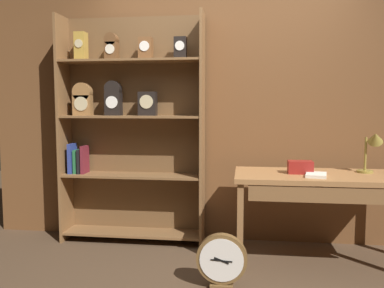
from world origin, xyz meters
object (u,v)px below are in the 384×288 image
(open_repair_manual, at_px, (316,175))
(toolbox_small, at_px, (300,167))
(bookshelf, at_px, (128,125))
(workbench, at_px, (323,184))
(desk_lamp, at_px, (373,145))
(round_clock_large, at_px, (222,261))

(open_repair_manual, bearing_deg, toolbox_small, 142.09)
(toolbox_small, bearing_deg, bookshelf, 167.40)
(toolbox_small, bearing_deg, workbench, -10.47)
(desk_lamp, bearing_deg, toolbox_small, -172.30)
(desk_lamp, height_order, toolbox_small, desk_lamp)
(bookshelf, xyz_separation_m, open_repair_manual, (1.72, -0.49, -0.37))
(open_repair_manual, distance_m, round_clock_large, 1.05)
(open_repair_manual, bearing_deg, workbench, 61.99)
(desk_lamp, xyz_separation_m, toolbox_small, (-0.60, -0.08, -0.19))
(toolbox_small, relative_size, round_clock_large, 0.50)
(desk_lamp, distance_m, toolbox_small, 0.64)
(workbench, height_order, desk_lamp, desk_lamp)
(desk_lamp, relative_size, toolbox_small, 1.86)
(round_clock_large, bearing_deg, toolbox_small, 44.03)
(workbench, relative_size, desk_lamp, 3.85)
(workbench, bearing_deg, round_clock_large, -144.94)
(bookshelf, xyz_separation_m, toolbox_small, (1.61, -0.36, -0.33))
(round_clock_large, bearing_deg, desk_lamp, 29.21)
(round_clock_large, bearing_deg, open_repair_manual, 32.95)
(workbench, distance_m, desk_lamp, 0.54)
(bookshelf, bearing_deg, round_clock_large, -44.52)
(toolbox_small, xyz_separation_m, open_repair_manual, (0.11, -0.13, -0.04))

